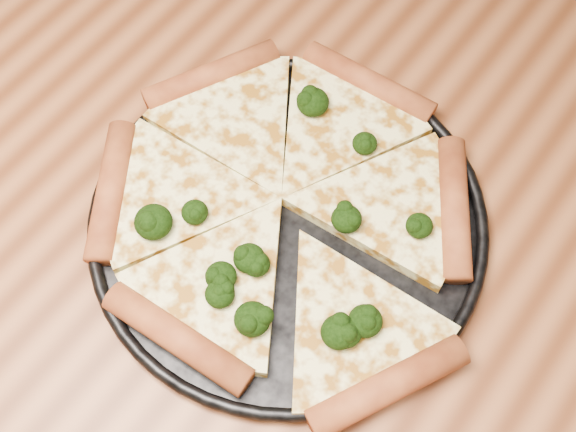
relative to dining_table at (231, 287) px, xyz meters
The scene contains 5 objects.
ground 0.66m from the dining_table, ahead, with size 4.00×4.00×0.00m, color brown.
dining_table is the anchor object (origin of this frame).
pizza_pan 0.11m from the dining_table, 57.97° to the left, with size 0.33×0.33×0.02m.
pizza 0.12m from the dining_table, 68.45° to the left, with size 0.37×0.32×0.02m.
broccoli_florets 0.13m from the dining_table, 20.74° to the left, with size 0.21×0.22×0.02m.
Camera 1 is at (0.20, -0.18, 1.32)m, focal length 46.87 mm.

